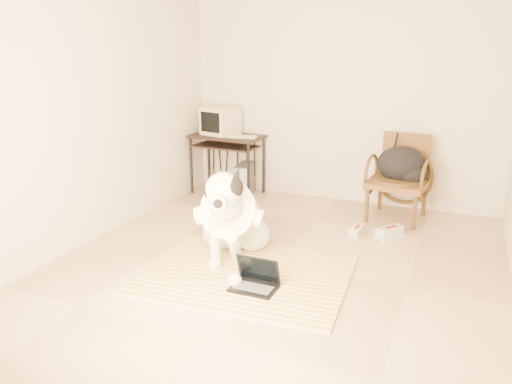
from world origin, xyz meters
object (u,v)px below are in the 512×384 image
Objects in this scene: laptop at (256,280)px; computer_desk at (227,144)px; crt_monitor at (220,121)px; rattan_chair at (399,177)px; dog at (232,218)px; backpack at (404,166)px; pc_tower at (245,179)px.

computer_desk is at bearing 120.75° from laptop.
crt_monitor is 2.47m from rattan_chair.
crt_monitor reaches higher than laptop.
dog is 1.35× the size of rattan_chair.
laptop is 3.10m from crt_monitor.
crt_monitor is 2.48m from backpack.
crt_monitor reaches higher than backpack.
laptop is at bearing -109.59° from rattan_chair.
backpack is (2.34, -0.15, -0.05)m from computer_desk.
rattan_chair is at bearing 54.68° from dog.
pc_tower is (-1.22, 2.50, 0.13)m from laptop.
backpack is at bearing -34.87° from rattan_chair.
rattan_chair reaches higher than backpack.
computer_desk is 1.70× the size of backpack.
crt_monitor reaches higher than pc_tower.
computer_desk is 2.31m from rattan_chair.
backpack is (0.87, 2.31, 0.56)m from laptop.
backpack is at bearing 53.47° from dog.
backpack is at bearing -3.78° from computer_desk.
dog is 2.14m from pc_tower.
rattan_chair is (0.83, 2.34, 0.41)m from laptop.
backpack reaches higher than laptop.
rattan_chair reaches higher than laptop.
rattan_chair is at bearing -3.17° from computer_desk.
dog is at bearing -69.16° from pc_tower.
pc_tower is 2.14m from backpack.
dog is at bearing -125.32° from rattan_chair.
computer_desk is (-1.01, 1.95, 0.29)m from dog.
dog is 1.32× the size of computer_desk.
laptop is at bearing -48.20° from dog.
dog reaches higher than computer_desk.
crt_monitor is at bearing 175.36° from backpack.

